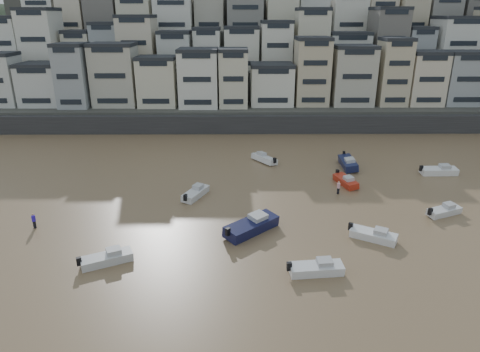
{
  "coord_description": "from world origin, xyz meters",
  "views": [
    {
      "loc": [
        4.03,
        -17.35,
        22.01
      ],
      "look_at": [
        4.43,
        30.0,
        4.0
      ],
      "focal_mm": 32.0,
      "sensor_mm": 36.0,
      "label": 1
    }
  ],
  "objects_px": {
    "boat_d": "(444,210)",
    "boat_f": "(195,192)",
    "boat_h": "(264,158)",
    "boat_b": "(374,234)",
    "boat_g": "(439,169)",
    "boat_a": "(316,267)",
    "boat_e": "(346,180)",
    "boat_i": "(348,162)",
    "person_blue": "(34,221)",
    "boat_j": "(107,257)",
    "person_pink": "(338,188)",
    "boat_c": "(251,224)"
  },
  "relations": [
    {
      "from": "boat_a",
      "to": "boat_b",
      "type": "bearing_deg",
      "value": 35.65
    },
    {
      "from": "boat_b",
      "to": "boat_f",
      "type": "height_order",
      "value": "boat_f"
    },
    {
      "from": "boat_a",
      "to": "person_pink",
      "type": "bearing_deg",
      "value": 65.93
    },
    {
      "from": "boat_b",
      "to": "person_pink",
      "type": "height_order",
      "value": "person_pink"
    },
    {
      "from": "boat_b",
      "to": "boat_j",
      "type": "height_order",
      "value": "boat_j"
    },
    {
      "from": "boat_b",
      "to": "boat_i",
      "type": "relative_size",
      "value": 0.8
    },
    {
      "from": "boat_j",
      "to": "boat_d",
      "type": "bearing_deg",
      "value": -10.68
    },
    {
      "from": "boat_b",
      "to": "boat_c",
      "type": "xyz_separation_m",
      "value": [
        -12.59,
        1.77,
        0.28
      ]
    },
    {
      "from": "boat_b",
      "to": "boat_h",
      "type": "relative_size",
      "value": 0.97
    },
    {
      "from": "boat_d",
      "to": "person_pink",
      "type": "distance_m",
      "value": 12.66
    },
    {
      "from": "boat_d",
      "to": "boat_j",
      "type": "xyz_separation_m",
      "value": [
        -36.43,
        -10.09,
        0.05
      ]
    },
    {
      "from": "boat_g",
      "to": "person_pink",
      "type": "relative_size",
      "value": 3.26
    },
    {
      "from": "boat_d",
      "to": "boat_f",
      "type": "relative_size",
      "value": 0.9
    },
    {
      "from": "boat_a",
      "to": "boat_i",
      "type": "bearing_deg",
      "value": 65.3
    },
    {
      "from": "boat_a",
      "to": "boat_g",
      "type": "relative_size",
      "value": 0.94
    },
    {
      "from": "boat_a",
      "to": "person_blue",
      "type": "xyz_separation_m",
      "value": [
        -29.32,
        9.12,
        0.15
      ]
    },
    {
      "from": "boat_g",
      "to": "boat_h",
      "type": "relative_size",
      "value": 1.07
    },
    {
      "from": "boat_i",
      "to": "person_blue",
      "type": "height_order",
      "value": "boat_i"
    },
    {
      "from": "boat_e",
      "to": "boat_j",
      "type": "height_order",
      "value": "boat_e"
    },
    {
      "from": "boat_e",
      "to": "boat_g",
      "type": "bearing_deg",
      "value": 89.57
    },
    {
      "from": "boat_b",
      "to": "boat_g",
      "type": "xyz_separation_m",
      "value": [
        15.37,
        19.17,
        0.07
      ]
    },
    {
      "from": "boat_g",
      "to": "boat_e",
      "type": "bearing_deg",
      "value": -166.46
    },
    {
      "from": "boat_c",
      "to": "boat_d",
      "type": "height_order",
      "value": "boat_c"
    },
    {
      "from": "boat_a",
      "to": "boat_h",
      "type": "bearing_deg",
      "value": 89.37
    },
    {
      "from": "boat_b",
      "to": "person_blue",
      "type": "bearing_deg",
      "value": -153.87
    },
    {
      "from": "boat_a",
      "to": "boat_g",
      "type": "xyz_separation_m",
      "value": [
        22.39,
        25.34,
        0.05
      ]
    },
    {
      "from": "boat_a",
      "to": "boat_d",
      "type": "distance_m",
      "value": 20.85
    },
    {
      "from": "boat_c",
      "to": "boat_j",
      "type": "xyz_separation_m",
      "value": [
        -13.8,
        -6.04,
        -0.28
      ]
    },
    {
      "from": "boat_g",
      "to": "boat_h",
      "type": "xyz_separation_m",
      "value": [
        -25.15,
        5.85,
        -0.05
      ]
    },
    {
      "from": "boat_e",
      "to": "person_blue",
      "type": "relative_size",
      "value": 2.97
    },
    {
      "from": "boat_a",
      "to": "boat_b",
      "type": "height_order",
      "value": "boat_a"
    },
    {
      "from": "boat_d",
      "to": "boat_g",
      "type": "height_order",
      "value": "boat_g"
    },
    {
      "from": "boat_b",
      "to": "boat_h",
      "type": "distance_m",
      "value": 26.87
    },
    {
      "from": "boat_a",
      "to": "boat_h",
      "type": "xyz_separation_m",
      "value": [
        -2.76,
        31.2,
        -0.0
      ]
    },
    {
      "from": "boat_a",
      "to": "boat_c",
      "type": "xyz_separation_m",
      "value": [
        -5.58,
        7.94,
        0.26
      ]
    },
    {
      "from": "boat_a",
      "to": "person_pink",
      "type": "relative_size",
      "value": 3.05
    },
    {
      "from": "boat_i",
      "to": "boat_d",
      "type": "bearing_deg",
      "value": 24.22
    },
    {
      "from": "boat_h",
      "to": "person_pink",
      "type": "height_order",
      "value": "person_pink"
    },
    {
      "from": "boat_b",
      "to": "boat_j",
      "type": "relative_size",
      "value": 1.0
    },
    {
      "from": "boat_d",
      "to": "boat_f",
      "type": "bearing_deg",
      "value": 146.21
    },
    {
      "from": "person_blue",
      "to": "boat_e",
      "type": "bearing_deg",
      "value": 18.42
    },
    {
      "from": "boat_j",
      "to": "person_pink",
      "type": "distance_m",
      "value": 30.27
    },
    {
      "from": "boat_b",
      "to": "boat_f",
      "type": "bearing_deg",
      "value": -179.33
    },
    {
      "from": "boat_f",
      "to": "boat_h",
      "type": "xyz_separation_m",
      "value": [
        9.67,
        13.75,
        0.0
      ]
    },
    {
      "from": "boat_i",
      "to": "person_blue",
      "type": "bearing_deg",
      "value": -62.52
    },
    {
      "from": "boat_g",
      "to": "boat_j",
      "type": "distance_m",
      "value": 47.9
    },
    {
      "from": "boat_d",
      "to": "boat_g",
      "type": "relative_size",
      "value": 0.84
    },
    {
      "from": "boat_d",
      "to": "boat_h",
      "type": "xyz_separation_m",
      "value": [
        -19.82,
        19.21,
        0.07
      ]
    },
    {
      "from": "boat_c",
      "to": "person_pink",
      "type": "height_order",
      "value": "boat_c"
    },
    {
      "from": "boat_d",
      "to": "boat_e",
      "type": "xyz_separation_m",
      "value": [
        -9.24,
        9.5,
        0.06
      ]
    }
  ]
}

